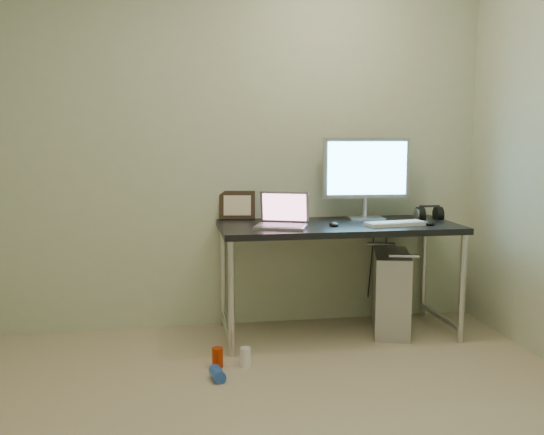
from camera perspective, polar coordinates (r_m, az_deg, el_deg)
The scene contains 16 objects.
wall_back at distance 4.18m, azimuth -3.64°, elevation 6.68°, with size 3.50×0.02×2.50m, color beige.
desk at distance 4.02m, azimuth 6.25°, elevation -1.72°, with size 1.56×0.68×0.75m.
tower_computer at distance 4.22m, azimuth 11.13°, elevation -6.88°, with size 0.37×0.56×0.57m.
cable_a at distance 4.44m, azimuth 9.30°, elevation -4.42°, with size 0.01×0.01×0.70m, color black.
cable_b at distance 4.45m, azimuth 10.48°, elevation -4.67°, with size 0.01×0.01×0.72m, color black.
can_red at distance 3.59m, azimuth -5.15°, elevation -13.00°, with size 0.06×0.06×0.12m, color #A92A04.
can_white at distance 3.60m, azimuth -2.51°, elevation -12.97°, with size 0.06×0.06×0.11m, color white.
can_blue at distance 3.43m, azimuth -5.15°, elevation -14.46°, with size 0.07×0.07×0.13m, color blue.
laptop at distance 3.84m, azimuth 0.98°, elevation -0.13°, with size 0.39×0.35×0.22m.
monitor at distance 4.20m, azimuth 8.86°, elevation 4.27°, with size 0.60×0.19×0.56m.
keyboard at distance 3.98m, azimuth 11.59°, elevation -0.58°, with size 0.39×0.13×0.02m, color silver.
mouse_right at distance 4.06m, azimuth 14.57°, elevation -0.39°, with size 0.07×0.12×0.04m, color black.
mouse_left at distance 3.90m, azimuth 5.85°, elevation -0.56°, with size 0.06×0.10×0.03m, color black.
headphones at distance 4.33m, azimuth 14.58°, elevation 0.28°, with size 0.18×0.11×0.12m.
picture_frame at distance 4.18m, azimuth -3.31°, elevation 1.16°, with size 0.25×0.03×0.20m, color black.
webcam at distance 4.20m, azimuth 0.30°, elevation 0.95°, with size 0.04×0.04×0.11m.
Camera 1 is at (-0.41, -2.41, 1.33)m, focal length 40.00 mm.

